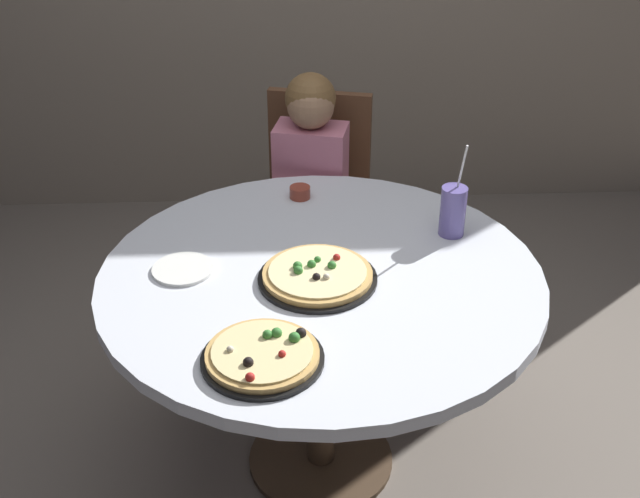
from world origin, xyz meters
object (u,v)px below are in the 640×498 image
(chair_wooden, at_px, (315,201))
(dining_table, at_px, (321,298))
(diner_child, at_px, (308,234))
(soda_cup, at_px, (453,211))
(plate_small, at_px, (183,269))
(pizza_veggie, at_px, (263,355))
(pizza_cheese, at_px, (317,275))
(sauce_bowl, at_px, (300,192))

(chair_wooden, bearing_deg, dining_table, -91.34)
(diner_child, distance_m, soda_cup, 0.74)
(diner_child, xyz_separation_m, soda_cup, (0.43, -0.48, 0.35))
(dining_table, bearing_deg, soda_cup, 26.42)
(dining_table, height_order, plate_small, plate_small)
(pizza_veggie, distance_m, plate_small, 0.49)
(pizza_cheese, relative_size, plate_small, 1.90)
(dining_table, xyz_separation_m, diner_child, (-0.02, 0.69, -0.18))
(sauce_bowl, bearing_deg, pizza_veggie, -97.42)
(diner_child, distance_m, plate_small, 0.81)
(diner_child, distance_m, pizza_veggie, 1.13)
(dining_table, relative_size, pizza_cheese, 3.79)
(pizza_cheese, xyz_separation_m, sauce_bowl, (-0.04, 0.52, 0.00))
(soda_cup, bearing_deg, pizza_veggie, -133.79)
(dining_table, height_order, diner_child, diner_child)
(soda_cup, relative_size, sauce_bowl, 4.38)
(dining_table, distance_m, diner_child, 0.71)
(pizza_cheese, bearing_deg, plate_small, 169.71)
(diner_child, xyz_separation_m, pizza_veggie, (-0.14, -1.08, 0.28))
(pizza_veggie, relative_size, soda_cup, 1.00)
(dining_table, height_order, chair_wooden, chair_wooden)
(dining_table, height_order, pizza_veggie, pizza_veggie)
(sauce_bowl, height_order, plate_small, sauce_bowl)
(pizza_cheese, height_order, sauce_bowl, pizza_cheese)
(pizza_veggie, bearing_deg, diner_child, 82.41)
(pizza_cheese, distance_m, soda_cup, 0.50)
(pizza_cheese, bearing_deg, dining_table, 73.90)
(pizza_veggie, bearing_deg, dining_table, 67.85)
(diner_child, xyz_separation_m, plate_small, (-0.38, -0.66, 0.27))
(chair_wooden, bearing_deg, pizza_veggie, -98.18)
(dining_table, relative_size, soda_cup, 4.21)
(diner_child, relative_size, sauce_bowl, 15.46)
(dining_table, distance_m, plate_small, 0.41)
(chair_wooden, xyz_separation_m, plate_small, (-0.42, -0.84, 0.22))
(chair_wooden, relative_size, sauce_bowl, 13.57)
(pizza_veggie, distance_m, soda_cup, 0.84)
(dining_table, relative_size, plate_small, 7.18)
(dining_table, relative_size, chair_wooden, 1.36)
(chair_wooden, distance_m, sauce_bowl, 0.46)
(chair_wooden, distance_m, diner_child, 0.19)
(diner_child, height_order, pizza_veggie, diner_child)
(dining_table, height_order, pizza_cheese, pizza_cheese)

